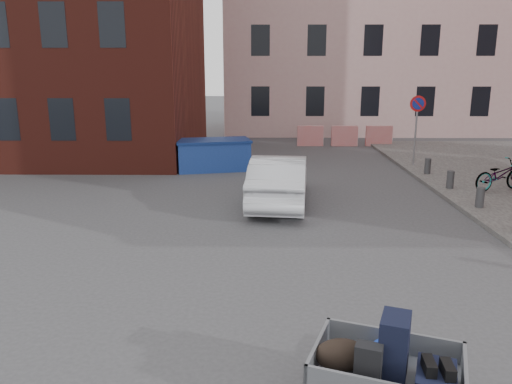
{
  "coord_description": "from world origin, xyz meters",
  "views": [
    {
      "loc": [
        0.12,
        -9.68,
        3.79
      ],
      "look_at": [
        -0.02,
        1.09,
        1.1
      ],
      "focal_mm": 35.0,
      "sensor_mm": 36.0,
      "label": 1
    }
  ],
  "objects_px": {
    "trailer": "(386,367)",
    "silver_car": "(279,180)",
    "bicycle": "(500,175)",
    "dumpster": "(213,155)"
  },
  "relations": [
    {
      "from": "bicycle",
      "to": "dumpster",
      "type": "bearing_deg",
      "value": 47.11
    },
    {
      "from": "trailer",
      "to": "bicycle",
      "type": "height_order",
      "value": "trailer"
    },
    {
      "from": "silver_car",
      "to": "bicycle",
      "type": "height_order",
      "value": "silver_car"
    },
    {
      "from": "silver_car",
      "to": "dumpster",
      "type": "bearing_deg",
      "value": -59.09
    },
    {
      "from": "silver_car",
      "to": "bicycle",
      "type": "distance_m",
      "value": 6.91
    },
    {
      "from": "trailer",
      "to": "silver_car",
      "type": "relative_size",
      "value": 0.46
    },
    {
      "from": "silver_car",
      "to": "bicycle",
      "type": "relative_size",
      "value": 2.35
    },
    {
      "from": "silver_car",
      "to": "bicycle",
      "type": "bearing_deg",
      "value": -164.13
    },
    {
      "from": "dumpster",
      "to": "bicycle",
      "type": "height_order",
      "value": "dumpster"
    },
    {
      "from": "trailer",
      "to": "bicycle",
      "type": "relative_size",
      "value": 1.08
    }
  ]
}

